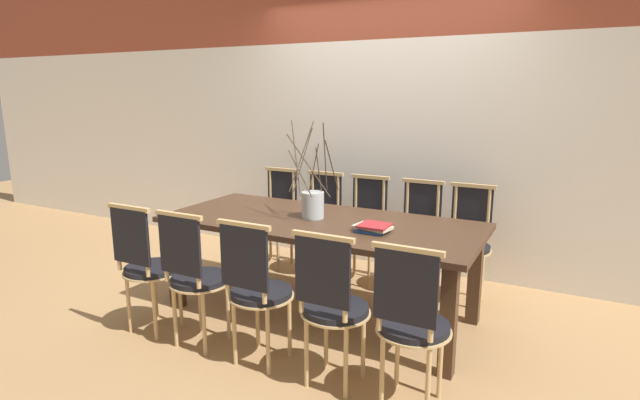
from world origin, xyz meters
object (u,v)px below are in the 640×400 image
at_px(dining_table, 320,232).
at_px(chair_far_center, 364,225).
at_px(vase_centerpiece, 313,203).
at_px(book_stack, 373,228).
at_px(chair_near_center, 257,286).

distance_m(dining_table, chair_far_center, 0.82).
height_order(vase_centerpiece, book_stack, vase_centerpiece).
distance_m(dining_table, book_stack, 0.49).
distance_m(vase_centerpiece, book_stack, 0.56).
relative_size(chair_near_center, vase_centerpiece, 1.31).
bearing_deg(chair_near_center, vase_centerpiece, 94.70).
bearing_deg(chair_near_center, book_stack, 56.06).
bearing_deg(dining_table, vase_centerpiece, 158.41).
xyz_separation_m(vase_centerpiece, book_stack, (0.54, -0.14, -0.09)).
distance_m(chair_near_center, vase_centerpiece, 0.91).
relative_size(dining_table, chair_far_center, 2.48).
bearing_deg(vase_centerpiece, dining_table, -21.59).
relative_size(chair_far_center, book_stack, 3.59).
relative_size(vase_centerpiece, book_stack, 2.74).
bearing_deg(vase_centerpiece, chair_far_center, 82.95).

